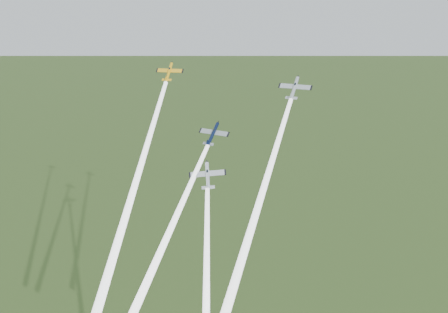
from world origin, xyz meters
TOP-DOWN VIEW (x-y plane):
  - plane_yellow at (-15.67, 4.83)m, footprint 7.14×6.15m
  - smoke_trail_yellow at (-17.38, -23.21)m, footprint 5.41×52.97m
  - plane_navy at (-3.02, -3.83)m, footprint 9.28×8.45m
  - smoke_trail_navy at (-9.94, -25.81)m, footprint 14.96×41.51m
  - plane_silver_right at (14.81, 0.71)m, footprint 9.00×8.06m
  - smoke_trail_silver_right at (9.10, -25.18)m, footprint 12.87×49.08m
  - plane_silver_low at (-2.51, -11.79)m, footprint 9.81×8.35m

SIDE VIEW (x-z plane):
  - smoke_trail_navy at x=-9.94m, z-range 56.01..95.23m
  - smoke_trail_silver_right at x=9.10m, z-range 60.11..105.65m
  - smoke_trail_yellow at x=-17.38m, z-range 59.32..107.74m
  - plane_silver_low at x=-2.51m, z-range 85.69..92.81m
  - plane_navy at x=-3.02m, z-range 93.55..99.60m
  - plane_silver_right at x=14.81m, z-range 103.93..110.05m
  - plane_yellow at x=-15.67m, z-range 106.36..111.79m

